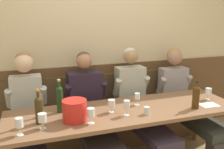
% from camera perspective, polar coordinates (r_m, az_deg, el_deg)
% --- Properties ---
extents(room_wall_back, '(6.80, 0.08, 2.80)m').
position_cam_1_polar(room_wall_back, '(3.49, -2.43, 7.83)').
color(room_wall_back, beige).
rests_on(room_wall_back, ground).
extents(wood_wainscot_panel, '(6.80, 0.03, 1.07)m').
position_cam_1_polar(wood_wainscot_panel, '(3.63, -2.04, -6.01)').
color(wood_wainscot_panel, brown).
rests_on(wood_wainscot_panel, ground).
extents(wall_bench, '(2.86, 0.42, 0.94)m').
position_cam_1_polar(wall_bench, '(3.54, -0.99, -10.93)').
color(wall_bench, brown).
rests_on(wall_bench, ground).
extents(dining_table, '(2.56, 0.78, 0.73)m').
position_cam_1_polar(dining_table, '(2.83, 3.11, -9.26)').
color(dining_table, brown).
rests_on(dining_table, ground).
extents(person_center_left_seat, '(0.46, 1.21, 1.32)m').
position_cam_1_polar(person_center_left_seat, '(2.95, -18.38, -8.95)').
color(person_center_left_seat, '#2A363F').
rests_on(person_center_left_seat, ground).
extents(person_center_right_seat, '(0.53, 1.21, 1.29)m').
position_cam_1_polar(person_center_right_seat, '(3.03, -4.68, -8.32)').
color(person_center_right_seat, '#26283A').
rests_on(person_center_right_seat, ground).
extents(person_right_seat, '(0.49, 1.20, 1.31)m').
position_cam_1_polar(person_right_seat, '(3.22, 6.27, -6.79)').
color(person_right_seat, '#322E3A').
rests_on(person_right_seat, ground).
extents(person_left_seat, '(0.50, 1.21, 1.28)m').
position_cam_1_polar(person_left_seat, '(3.54, 16.34, -5.50)').
color(person_left_seat, '#32302F').
rests_on(person_left_seat, ground).
extents(ice_bucket, '(0.24, 0.24, 0.21)m').
position_cam_1_polar(ice_bucket, '(2.51, -8.42, -8.03)').
color(ice_bucket, red).
rests_on(ice_bucket, dining_table).
extents(wine_bottle_green_tall, '(0.07, 0.07, 0.36)m').
position_cam_1_polar(wine_bottle_green_tall, '(2.73, -11.70, -5.24)').
color(wine_bottle_green_tall, '#1C3C1B').
rests_on(wine_bottle_green_tall, dining_table).
extents(wine_bottle_amber_mid, '(0.08, 0.08, 0.32)m').
position_cam_1_polar(wine_bottle_amber_mid, '(2.94, 18.39, -4.70)').
color(wine_bottle_amber_mid, '#432B0F').
rests_on(wine_bottle_amber_mid, dining_table).
extents(wine_bottle_clear_water, '(0.08, 0.08, 0.34)m').
position_cam_1_polar(wine_bottle_clear_water, '(2.52, -16.11, -7.48)').
color(wine_bottle_clear_water, '#3D2B13').
rests_on(wine_bottle_clear_water, dining_table).
extents(wine_glass_center_rear, '(0.06, 0.06, 0.14)m').
position_cam_1_polar(wine_glass_center_rear, '(2.91, 5.68, -5.07)').
color(wine_glass_center_rear, silver).
rests_on(wine_glass_center_rear, dining_table).
extents(wine_glass_mid_left, '(0.07, 0.07, 0.16)m').
position_cam_1_polar(wine_glass_mid_left, '(2.35, -20.14, -10.34)').
color(wine_glass_mid_left, silver).
rests_on(wine_glass_mid_left, dining_table).
extents(wine_glass_by_bottle, '(0.07, 0.07, 0.14)m').
position_cam_1_polar(wine_glass_by_bottle, '(3.30, 20.87, -3.61)').
color(wine_glass_by_bottle, silver).
rests_on(wine_glass_by_bottle, dining_table).
extents(wine_glass_left_end, '(0.07, 0.07, 0.16)m').
position_cam_1_polar(wine_glass_left_end, '(2.61, 3.32, -6.78)').
color(wine_glass_left_end, silver).
rests_on(wine_glass_left_end, dining_table).
extents(wine_glass_center_front, '(0.08, 0.08, 0.15)m').
position_cam_1_polar(wine_glass_center_front, '(2.41, -15.42, -9.42)').
color(wine_glass_center_front, silver).
rests_on(wine_glass_center_front, dining_table).
extents(wine_glass_near_bucket, '(0.07, 0.07, 0.15)m').
position_cam_1_polar(wine_glass_near_bucket, '(2.44, -4.78, -8.68)').
color(wine_glass_near_bucket, silver).
rests_on(wine_glass_near_bucket, dining_table).
extents(wine_glass_right_end, '(0.08, 0.08, 0.14)m').
position_cam_1_polar(wine_glass_right_end, '(2.69, -0.11, -6.61)').
color(wine_glass_right_end, silver).
rests_on(wine_glass_right_end, dining_table).
extents(water_tumbler_right, '(0.06, 0.06, 0.08)m').
position_cam_1_polar(water_tumbler_right, '(2.68, 7.79, -8.05)').
color(water_tumbler_right, silver).
rests_on(water_tumbler_right, dining_table).
extents(tasting_sheet_left_guest, '(0.22, 0.16, 0.00)m').
position_cam_1_polar(tasting_sheet_left_guest, '(3.13, 20.98, -6.41)').
color(tasting_sheet_left_guest, white).
rests_on(tasting_sheet_left_guest, dining_table).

